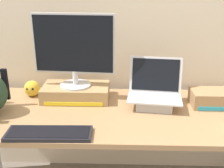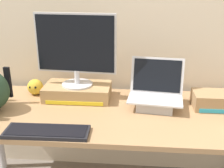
# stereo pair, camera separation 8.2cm
# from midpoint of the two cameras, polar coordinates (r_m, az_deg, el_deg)

# --- Properties ---
(back_wall) EXTENTS (7.00, 0.10, 2.60)m
(back_wall) POSITION_cam_midpoint_polar(r_m,az_deg,el_deg) (2.02, -0.77, 15.70)
(back_wall) COLOR beige
(back_wall) RESTS_ON ground
(desk) EXTENTS (2.01, 0.74, 0.71)m
(desk) POSITION_cam_midpoint_polar(r_m,az_deg,el_deg) (1.75, -1.36, -7.47)
(desk) COLOR #A87F56
(desk) RESTS_ON ground
(toner_box_yellow) EXTENTS (0.44, 0.25, 0.10)m
(toner_box_yellow) POSITION_cam_midpoint_polar(r_m,az_deg,el_deg) (1.89, -8.70, -1.71)
(toner_box_yellow) COLOR #A88456
(toner_box_yellow) RESTS_ON desk
(desktop_monitor) EXTENTS (0.53, 0.21, 0.48)m
(desktop_monitor) POSITION_cam_midpoint_polar(r_m,az_deg,el_deg) (1.80, -9.23, 7.12)
(desktop_monitor) COLOR silver
(desktop_monitor) RESTS_ON toner_box_yellow
(open_laptop) EXTENTS (0.36, 0.28, 0.30)m
(open_laptop) POSITION_cam_midpoint_polar(r_m,az_deg,el_deg) (1.78, 7.47, -2.66)
(open_laptop) COLOR #ADADB2
(open_laptop) RESTS_ON desk
(external_keyboard) EXTENTS (0.45, 0.16, 0.02)m
(external_keyboard) POSITION_cam_midpoint_polar(r_m,az_deg,el_deg) (1.51, -14.48, -9.90)
(external_keyboard) COLOR black
(external_keyboard) RESTS_ON desk
(plush_toy) EXTENTS (0.11, 0.11, 0.11)m
(plush_toy) POSITION_cam_midpoint_polar(r_m,az_deg,el_deg) (2.01, -17.33, -0.89)
(plush_toy) COLOR gold
(plush_toy) RESTS_ON desk
(toner_box_cyan) EXTENTS (0.32, 0.18, 0.10)m
(toner_box_cyan) POSITION_cam_midpoint_polar(r_m,az_deg,el_deg) (1.88, 19.61, -2.81)
(toner_box_cyan) COLOR #9E7A51
(toner_box_cyan) RESTS_ON desk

